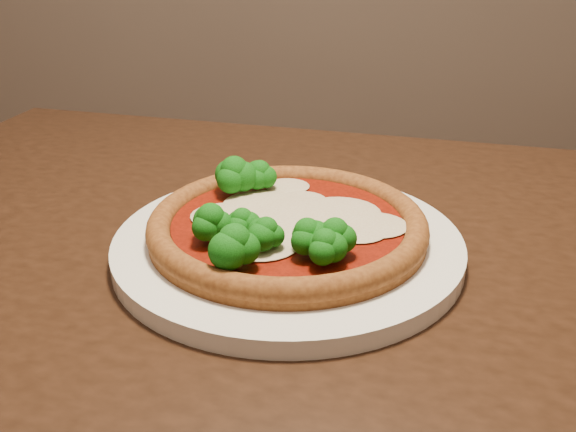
{
  "coord_description": "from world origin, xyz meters",
  "views": [
    {
      "loc": [
        0.19,
        -0.63,
        1.05
      ],
      "look_at": [
        0.15,
        -0.07,
        0.79
      ],
      "focal_mm": 40.0,
      "sensor_mm": 36.0,
      "label": 1
    }
  ],
  "objects": [
    {
      "name": "pizza",
      "position": [
        0.15,
        -0.07,
        0.78
      ],
      "size": [
        0.27,
        0.27,
        0.06
      ],
      "rotation": [
        0.0,
        0.0,
        -0.15
      ],
      "color": "brown",
      "rests_on": "plate"
    },
    {
      "name": "plate",
      "position": [
        0.15,
        -0.07,
        0.76
      ],
      "size": [
        0.34,
        0.34,
        0.02
      ],
      "primitive_type": "cylinder",
      "color": "white",
      "rests_on": "dining_table"
    },
    {
      "name": "dining_table",
      "position": [
        0.18,
        -0.07,
        0.65
      ],
      "size": [
        1.28,
        0.97,
        0.75
      ],
      "rotation": [
        0.0,
        0.0,
        -0.18
      ],
      "color": "black",
      "rests_on": "floor"
    }
  ]
}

